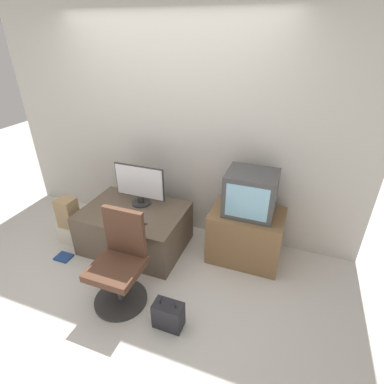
{
  "coord_description": "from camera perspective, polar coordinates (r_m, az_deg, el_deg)",
  "views": [
    {
      "loc": [
        1.38,
        -1.76,
        2.3
      ],
      "look_at": [
        0.38,
        0.91,
        0.75
      ],
      "focal_mm": 28.0,
      "sensor_mm": 36.0,
      "label": 1
    }
  ],
  "objects": [
    {
      "name": "ground_plane",
      "position": [
        3.21,
        -12.87,
        -18.19
      ],
      "size": [
        12.0,
        12.0,
        0.0
      ],
      "primitive_type": "plane",
      "color": "beige"
    },
    {
      "name": "cardboard_box_lower",
      "position": [
        3.96,
        -21.83,
        -7.22
      ],
      "size": [
        0.27,
        0.2,
        0.23
      ],
      "color": "beige",
      "rests_on": "ground_plane"
    },
    {
      "name": "main_monitor",
      "position": [
        3.46,
        -9.94,
        1.38
      ],
      "size": [
        0.61,
        0.22,
        0.48
      ],
      "color": "#2D2D2D",
      "rests_on": "desk"
    },
    {
      "name": "keyboard",
      "position": [
        3.32,
        -12.17,
        -4.92
      ],
      "size": [
        0.33,
        0.1,
        0.01
      ],
      "color": "silver",
      "rests_on": "desk"
    },
    {
      "name": "desk",
      "position": [
        3.6,
        -10.8,
        -6.76
      ],
      "size": [
        1.15,
        0.82,
        0.5
      ],
      "color": "brown",
      "rests_on": "ground_plane"
    },
    {
      "name": "crt_tv",
      "position": [
        3.13,
        11.13,
        -0.2
      ],
      "size": [
        0.51,
        0.43,
        0.46
      ],
      "color": "#474747",
      "rests_on": "side_stand"
    },
    {
      "name": "office_chair",
      "position": [
        2.91,
        -13.55,
        -13.49
      ],
      "size": [
        0.5,
        0.5,
        0.92
      ],
      "color": "#333333",
      "rests_on": "ground_plane"
    },
    {
      "name": "mouse",
      "position": [
        3.2,
        -9.1,
        -5.79
      ],
      "size": [
        0.06,
        0.04,
        0.03
      ],
      "color": "#4C4C51",
      "rests_on": "desk"
    },
    {
      "name": "handbag",
      "position": [
        2.8,
        -4.53,
        -22.29
      ],
      "size": [
        0.26,
        0.15,
        0.34
      ],
      "color": "#232328",
      "rests_on": "ground_plane"
    },
    {
      "name": "side_stand",
      "position": [
        3.39,
        10.16,
        -8.13
      ],
      "size": [
        0.77,
        0.53,
        0.59
      ],
      "color": "olive",
      "rests_on": "ground_plane"
    },
    {
      "name": "book",
      "position": [
        3.79,
        -23.25,
        -11.33
      ],
      "size": [
        0.18,
        0.14,
        0.02
      ],
      "color": "navy",
      "rests_on": "ground_plane"
    },
    {
      "name": "wall_back",
      "position": [
        3.52,
        -3.57,
        12.04
      ],
      "size": [
        4.4,
        0.05,
        2.6
      ],
      "color": "beige",
      "rests_on": "ground_plane"
    },
    {
      "name": "cardboard_box_upper",
      "position": [
        3.81,
        -22.62,
        -3.63
      ],
      "size": [
        0.2,
        0.19,
        0.35
      ],
      "color": "#A3845B",
      "rests_on": "cardboard_box_lower"
    }
  ]
}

